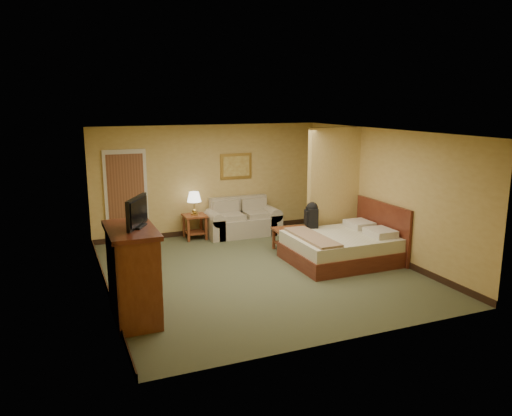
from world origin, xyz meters
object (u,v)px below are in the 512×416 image
loveseat (242,223)px  coffee_table (293,236)px  bed (344,246)px  dresser (133,273)px

loveseat → coffee_table: loveseat is taller
loveseat → bed: bearing=-66.8°
loveseat → bed: size_ratio=0.85×
coffee_table → dresser: (-3.64, -2.07, 0.35)m
coffee_table → dresser: size_ratio=0.59×
dresser → bed: size_ratio=0.67×
coffee_table → bed: bearing=-56.0°
loveseat → dresser: (-3.15, -3.79, 0.41)m
bed → dresser: bearing=-165.5°
coffee_table → dresser: 4.21m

